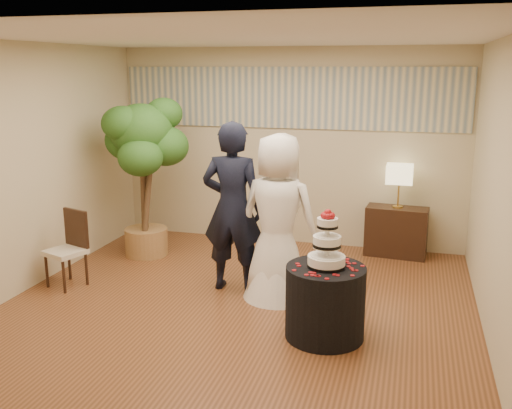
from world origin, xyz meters
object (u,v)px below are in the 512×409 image
(groom, at_px, (233,207))
(console, at_px, (396,232))
(table_lamp, at_px, (399,186))
(side_chair, at_px, (65,250))
(wedding_cake, at_px, (327,238))
(cake_table, at_px, (325,302))
(bride, at_px, (278,217))
(ficus_tree, at_px, (143,177))

(groom, xyz_separation_m, console, (1.77, 1.75, -0.64))
(console, relative_size, table_lamp, 1.40)
(side_chair, bearing_deg, wedding_cake, 10.59)
(cake_table, bearing_deg, side_chair, 171.30)
(groom, bearing_deg, bride, 169.36)
(side_chair, bearing_deg, console, 50.15)
(groom, distance_m, table_lamp, 2.48)
(wedding_cake, height_order, console, wedding_cake)
(console, distance_m, ficus_tree, 3.50)
(wedding_cake, xyz_separation_m, side_chair, (-3.12, 0.48, -0.54))
(cake_table, relative_size, wedding_cake, 1.35)
(cake_table, height_order, wedding_cake, wedding_cake)
(groom, bearing_deg, side_chair, 12.06)
(wedding_cake, bearing_deg, groom, 142.46)
(wedding_cake, distance_m, side_chair, 3.21)
(bride, xyz_separation_m, ficus_tree, (-2.08, 0.95, 0.17))
(table_lamp, height_order, side_chair, table_lamp)
(cake_table, xyz_separation_m, wedding_cake, (0.00, 0.00, 0.63))
(bride, distance_m, console, 2.28)
(groom, height_order, ficus_tree, ficus_tree)
(bride, height_order, wedding_cake, bride)
(ficus_tree, bearing_deg, bride, -24.58)
(bride, xyz_separation_m, cake_table, (0.66, -0.84, -0.57))
(groom, xyz_separation_m, cake_table, (1.21, -0.93, -0.62))
(bride, height_order, ficus_tree, ficus_tree)
(side_chair, bearing_deg, cake_table, 10.59)
(bride, distance_m, wedding_cake, 1.07)
(groom, distance_m, console, 2.56)
(groom, distance_m, cake_table, 1.65)
(console, bearing_deg, groom, -130.71)
(bride, relative_size, wedding_cake, 3.32)
(console, relative_size, side_chair, 0.91)
(wedding_cake, xyz_separation_m, console, (0.56, 2.68, -0.64))
(groom, relative_size, wedding_cake, 3.51)
(cake_table, relative_size, table_lamp, 1.30)
(bride, height_order, cake_table, bride)
(bride, bearing_deg, cake_table, 137.07)
(groom, relative_size, side_chair, 2.18)
(table_lamp, relative_size, side_chair, 0.65)
(bride, xyz_separation_m, wedding_cake, (0.66, -0.84, 0.06))
(bride, height_order, table_lamp, bride)
(groom, distance_m, bride, 0.56)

